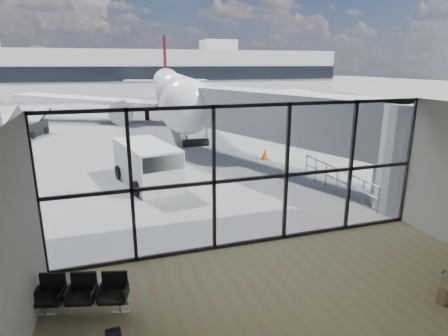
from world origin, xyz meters
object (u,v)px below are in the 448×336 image
seating_row (83,291)px  service_van (148,164)px  suitcase (444,294)px  airliner (172,91)px  belt_loader (30,128)px

seating_row → service_van: service_van is taller
service_van → suitcase: bearing=-76.5°
seating_row → airliner: size_ratio=0.06×
service_van → belt_loader: bearing=103.3°
belt_loader → airliner: bearing=47.2°
airliner → service_van: airliner is taller
airliner → service_van: size_ratio=7.54×
seating_row → suitcase: bearing=-1.3°
suitcase → airliner: (-0.27, 34.13, 2.62)m
seating_row → service_van: 9.63m
seating_row → belt_loader: size_ratio=0.46×
airliner → belt_loader: size_ratio=7.93×
suitcase → service_van: 12.96m
seating_row → airliner: bearing=90.7°
airliner → suitcase: bearing=-82.6°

